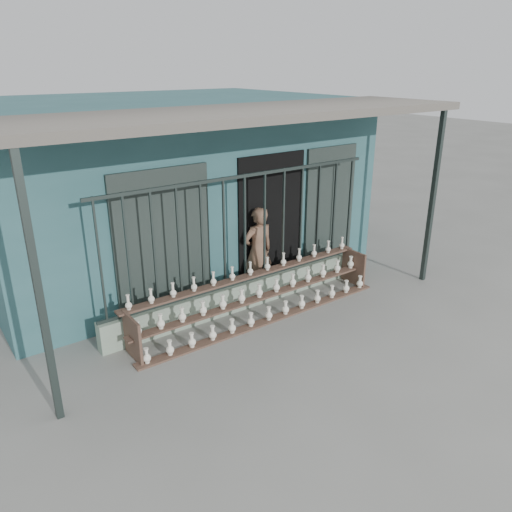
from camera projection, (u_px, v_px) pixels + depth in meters
ground at (295, 338)px, 7.42m from camera, size 60.00×60.00×0.00m
workshop_building at (162, 180)px, 10.03m from camera, size 7.40×6.60×3.21m
parapet_wall at (245, 294)px, 8.32m from camera, size 5.00×0.20×0.45m
security_fence at (245, 230)px, 7.92m from camera, size 5.00×0.04×1.80m
shelf_rack at (260, 295)px, 7.96m from camera, size 4.50×0.68×0.85m
elderly_woman at (258, 251)px, 8.62m from camera, size 0.59×0.41×1.57m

